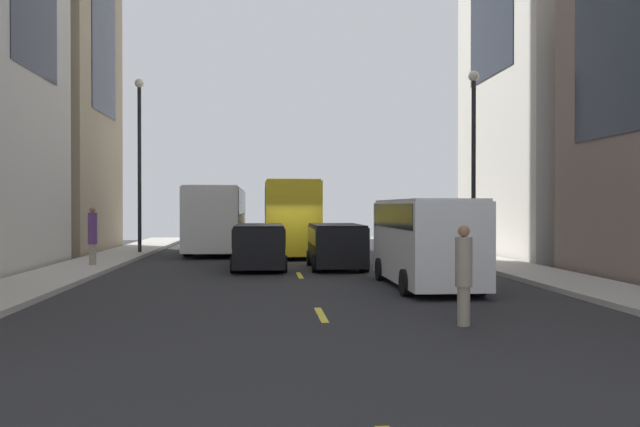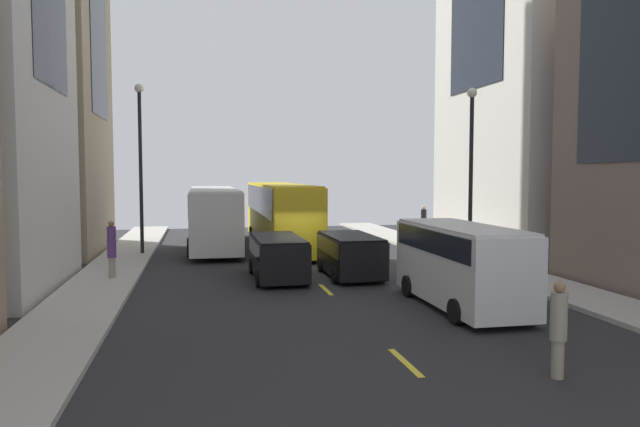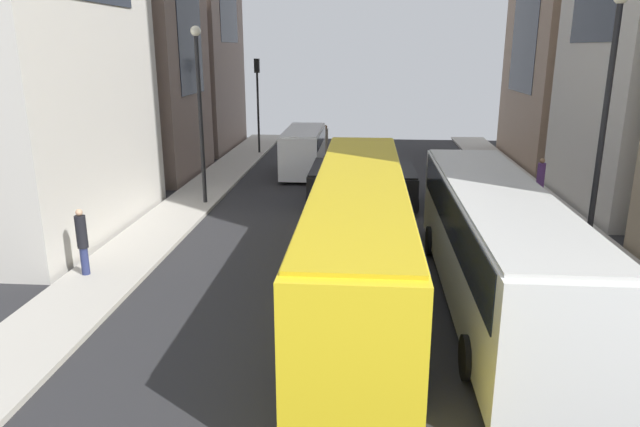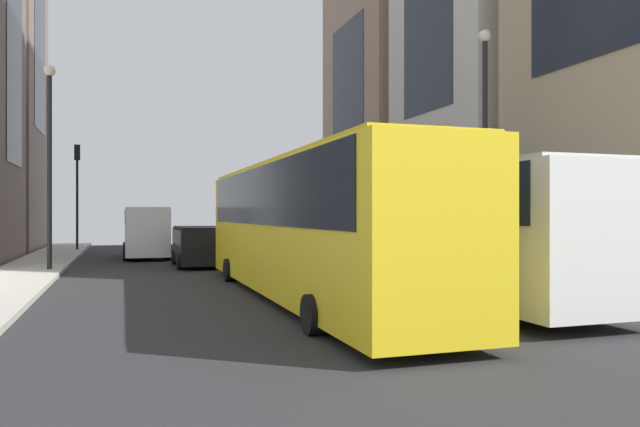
{
  "view_description": "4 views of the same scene",
  "coord_description": "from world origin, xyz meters",
  "px_view_note": "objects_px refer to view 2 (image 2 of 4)",
  "views": [
    {
      "loc": [
        -1.27,
        -27.01,
        2.36
      ],
      "look_at": [
        1.27,
        2.32,
        2.07
      ],
      "focal_mm": 37.32,
      "sensor_mm": 36.0,
      "label": 1
    },
    {
      "loc": [
        -4.4,
        -24.76,
        4.16
      ],
      "look_at": [
        0.83,
        0.88,
        2.41
      ],
      "focal_mm": 33.2,
      "sensor_mm": 36.0,
      "label": 2
    },
    {
      "loc": [
        -0.06,
        24.58,
        7.01
      ],
      "look_at": [
        1.45,
        5.89,
        1.6
      ],
      "focal_mm": 32.38,
      "sensor_mm": 36.0,
      "label": 3
    },
    {
      "loc": [
        4.66,
        24.2,
        2.25
      ],
      "look_at": [
        -1.77,
        4.7,
        2.26
      ],
      "focal_mm": 33.7,
      "sensor_mm": 36.0,
      "label": 4
    }
  ],
  "objects_px": {
    "city_bus_white": "(213,212)",
    "pedestrian_waiting_curb": "(424,222)",
    "streetcar_yellow": "(279,209)",
    "pedestrian_crossing_near": "(112,248)",
    "delivery_van_white": "(461,259)",
    "pedestrian_walking_far": "(559,327)",
    "car_black_1": "(278,254)",
    "car_black_0": "(350,252)"
  },
  "relations": [
    {
      "from": "pedestrian_walking_far",
      "to": "city_bus_white",
      "type": "bearing_deg",
      "value": -114.7
    },
    {
      "from": "pedestrian_crossing_near",
      "to": "pedestrian_waiting_curb",
      "type": "relative_size",
      "value": 1.04
    },
    {
      "from": "car_black_1",
      "to": "pedestrian_waiting_curb",
      "type": "height_order",
      "value": "pedestrian_waiting_curb"
    },
    {
      "from": "streetcar_yellow",
      "to": "car_black_0",
      "type": "distance_m",
      "value": 10.86
    },
    {
      "from": "city_bus_white",
      "to": "pedestrian_crossing_near",
      "type": "bearing_deg",
      "value": -112.07
    },
    {
      "from": "delivery_van_white",
      "to": "pedestrian_crossing_near",
      "type": "distance_m",
      "value": 13.19
    },
    {
      "from": "pedestrian_waiting_curb",
      "to": "car_black_0",
      "type": "bearing_deg",
      "value": 106.11
    },
    {
      "from": "city_bus_white",
      "to": "pedestrian_crossing_near",
      "type": "distance_m",
      "value": 10.95
    },
    {
      "from": "delivery_van_white",
      "to": "car_black_1",
      "type": "height_order",
      "value": "delivery_van_white"
    },
    {
      "from": "car_black_0",
      "to": "pedestrian_waiting_curb",
      "type": "xyz_separation_m",
      "value": [
        7.1,
        10.07,
        0.29
      ]
    },
    {
      "from": "pedestrian_walking_far",
      "to": "pedestrian_crossing_near",
      "type": "bearing_deg",
      "value": -91.54
    },
    {
      "from": "city_bus_white",
      "to": "streetcar_yellow",
      "type": "distance_m",
      "value": 3.75
    },
    {
      "from": "city_bus_white",
      "to": "car_black_1",
      "type": "xyz_separation_m",
      "value": [
        2.24,
        -10.87,
        -1.01
      ]
    },
    {
      "from": "city_bus_white",
      "to": "pedestrian_waiting_curb",
      "type": "height_order",
      "value": "city_bus_white"
    },
    {
      "from": "pedestrian_waiting_curb",
      "to": "delivery_van_white",
      "type": "bearing_deg",
      "value": 123.67
    },
    {
      "from": "car_black_1",
      "to": "pedestrian_waiting_curb",
      "type": "relative_size",
      "value": 2.2
    },
    {
      "from": "city_bus_white",
      "to": "streetcar_yellow",
      "type": "height_order",
      "value": "streetcar_yellow"
    },
    {
      "from": "city_bus_white",
      "to": "pedestrian_crossing_near",
      "type": "height_order",
      "value": "city_bus_white"
    },
    {
      "from": "pedestrian_walking_far",
      "to": "pedestrian_waiting_curb",
      "type": "distance_m",
      "value": 23.27
    },
    {
      "from": "delivery_van_white",
      "to": "car_black_1",
      "type": "bearing_deg",
      "value": 128.79
    },
    {
      "from": "city_bus_white",
      "to": "car_black_1",
      "type": "distance_m",
      "value": 11.15
    },
    {
      "from": "city_bus_white",
      "to": "pedestrian_waiting_curb",
      "type": "relative_size",
      "value": 6.05
    },
    {
      "from": "delivery_van_white",
      "to": "streetcar_yellow",
      "type": "bearing_deg",
      "value": 101.5
    },
    {
      "from": "car_black_1",
      "to": "city_bus_white",
      "type": "bearing_deg",
      "value": 101.66
    },
    {
      "from": "city_bus_white",
      "to": "car_black_0",
      "type": "xyz_separation_m",
      "value": [
        5.19,
        -10.9,
        -1.01
      ]
    },
    {
      "from": "pedestrian_waiting_curb",
      "to": "streetcar_yellow",
      "type": "bearing_deg",
      "value": 47.01
    },
    {
      "from": "streetcar_yellow",
      "to": "pedestrian_walking_far",
      "type": "xyz_separation_m",
      "value": [
        2.6,
        -23.13,
        -1.06
      ]
    },
    {
      "from": "city_bus_white",
      "to": "pedestrian_waiting_curb",
      "type": "distance_m",
      "value": 12.34
    },
    {
      "from": "streetcar_yellow",
      "to": "pedestrian_crossing_near",
      "type": "bearing_deg",
      "value": -128.32
    },
    {
      "from": "car_black_0",
      "to": "pedestrian_crossing_near",
      "type": "distance_m",
      "value": 9.34
    },
    {
      "from": "city_bus_white",
      "to": "car_black_0",
      "type": "bearing_deg",
      "value": -64.54
    },
    {
      "from": "car_black_1",
      "to": "delivery_van_white",
      "type": "bearing_deg",
      "value": -51.21
    },
    {
      "from": "delivery_van_white",
      "to": "car_black_1",
      "type": "relative_size",
      "value": 1.32
    },
    {
      "from": "delivery_van_white",
      "to": "pedestrian_crossing_near",
      "type": "bearing_deg",
      "value": 148.67
    },
    {
      "from": "streetcar_yellow",
      "to": "car_black_1",
      "type": "relative_size",
      "value": 3.19
    },
    {
      "from": "car_black_1",
      "to": "pedestrian_waiting_curb",
      "type": "distance_m",
      "value": 14.2
    },
    {
      "from": "pedestrian_walking_far",
      "to": "pedestrian_waiting_curb",
      "type": "relative_size",
      "value": 0.94
    },
    {
      "from": "delivery_van_white",
      "to": "pedestrian_walking_far",
      "type": "height_order",
      "value": "delivery_van_white"
    },
    {
      "from": "city_bus_white",
      "to": "pedestrian_walking_far",
      "type": "distance_m",
      "value": 24.2
    },
    {
      "from": "streetcar_yellow",
      "to": "pedestrian_crossing_near",
      "type": "relative_size",
      "value": 6.74
    },
    {
      "from": "delivery_van_white",
      "to": "pedestrian_crossing_near",
      "type": "xyz_separation_m",
      "value": [
        -11.26,
        6.86,
        -0.19
      ]
    },
    {
      "from": "car_black_0",
      "to": "car_black_1",
      "type": "height_order",
      "value": "car_black_0"
    }
  ]
}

